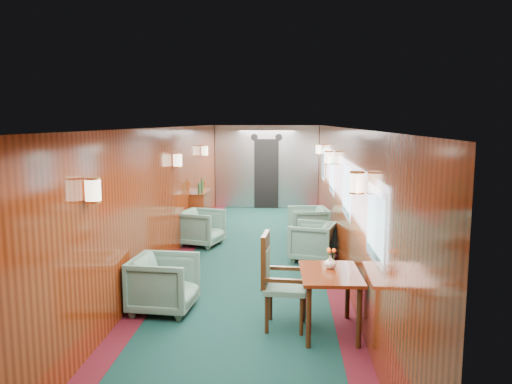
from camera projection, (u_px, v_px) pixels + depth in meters
room at (252, 172)px, 8.52m from camera, size 12.00×12.10×2.40m
bulkhead at (267, 167)px, 14.43m from camera, size 2.98×0.17×2.39m
windows_right at (338, 182)px, 8.70m from camera, size 0.02×8.60×0.80m
wall_sconces at (254, 161)px, 9.06m from camera, size 2.97×7.97×0.25m
dining_table at (330, 282)px, 5.88m from camera, size 0.72×1.01×0.74m
side_chair at (277, 277)px, 6.04m from camera, size 0.56×0.59×1.17m
credenza at (201, 211)px, 11.23m from camera, size 0.33×1.06×1.23m
flower_vase at (330, 262)px, 6.01m from camera, size 0.17×0.17×0.15m
armchair_left_near at (164, 284)px, 6.60m from camera, size 0.88×0.86×0.74m
armchair_left_far at (201, 228)px, 10.10m from camera, size 0.98×0.97×0.73m
armchair_right_near at (312, 241)px, 9.01m from camera, size 0.94×0.92×0.70m
armchair_right_far at (308, 224)px, 10.43m from camera, size 0.90×0.88×0.73m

